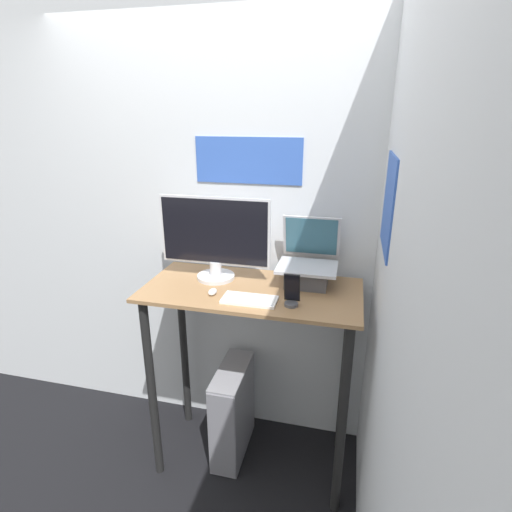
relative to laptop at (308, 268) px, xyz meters
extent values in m
plane|color=black|center=(-0.27, -0.40, -1.22)|extent=(12.00, 12.00, 0.00)
cube|color=silver|center=(-0.27, 0.22, 0.08)|extent=(6.00, 0.05, 2.60)
cube|color=#3359B2|center=(-0.37, 0.20, 0.52)|extent=(0.60, 0.01, 0.25)
cube|color=silver|center=(0.38, -0.40, 0.08)|extent=(0.05, 6.00, 2.60)
cube|color=#3359B2|center=(0.35, -0.24, 0.41)|extent=(0.01, 0.41, 0.40)
cube|color=#936D47|center=(-0.27, -0.13, -0.10)|extent=(1.12, 0.54, 0.02)
cylinder|color=black|center=(-0.78, -0.35, -0.67)|extent=(0.05, 0.05, 1.11)
cylinder|color=black|center=(0.24, -0.35, -0.67)|extent=(0.05, 0.05, 1.11)
cylinder|color=black|center=(-0.78, 0.09, -0.67)|extent=(0.05, 0.05, 1.11)
cylinder|color=black|center=(0.24, 0.09, -0.67)|extent=(0.05, 0.05, 1.11)
cube|color=#4C4C51|center=(0.00, -0.02, -0.04)|extent=(0.21, 0.17, 0.09)
cube|color=#B7B7BC|center=(0.00, -0.02, 0.01)|extent=(0.31, 0.24, 0.02)
cube|color=#B7B7BC|center=(0.00, 0.12, 0.14)|extent=(0.31, 0.07, 0.23)
cube|color=#336072|center=(0.00, 0.12, 0.14)|extent=(0.28, 0.05, 0.21)
cylinder|color=silver|center=(-0.49, -0.05, -0.08)|extent=(0.20, 0.20, 0.02)
cylinder|color=silver|center=(-0.49, -0.05, -0.03)|extent=(0.06, 0.06, 0.08)
cube|color=silver|center=(-0.49, -0.04, 0.18)|extent=(0.60, 0.01, 0.37)
cube|color=black|center=(-0.49, -0.05, 0.18)|extent=(0.58, 0.01, 0.34)
cube|color=white|center=(-0.24, -0.28, -0.08)|extent=(0.26, 0.13, 0.01)
cube|color=silver|center=(-0.24, -0.28, -0.07)|extent=(0.24, 0.11, 0.00)
ellipsoid|color=white|center=(-0.44, -0.25, -0.07)|extent=(0.04, 0.06, 0.03)
cylinder|color=#4C4C51|center=(-0.04, -0.28, -0.08)|extent=(0.06, 0.06, 0.02)
cube|color=black|center=(-0.04, -0.26, 0.00)|extent=(0.07, 0.04, 0.14)
cube|color=black|center=(-0.04, -0.27, 0.00)|extent=(0.07, 0.03, 0.13)
cube|color=gray|center=(-0.40, -0.09, -0.93)|extent=(0.16, 0.43, 0.58)
cube|color=slate|center=(-0.40, -0.31, -0.93)|extent=(0.15, 0.01, 0.55)
camera|label=1|loc=(0.20, -1.95, 0.77)|focal=28.00mm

